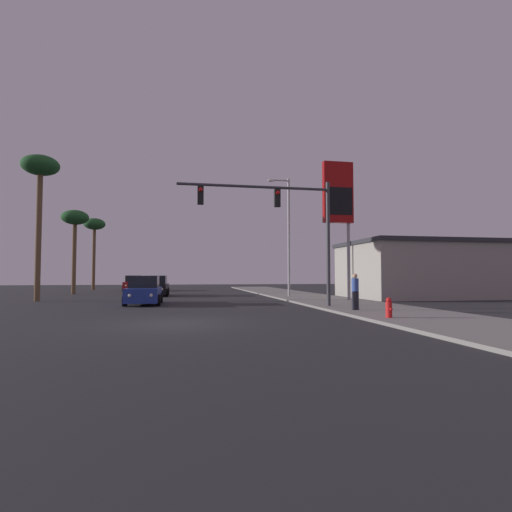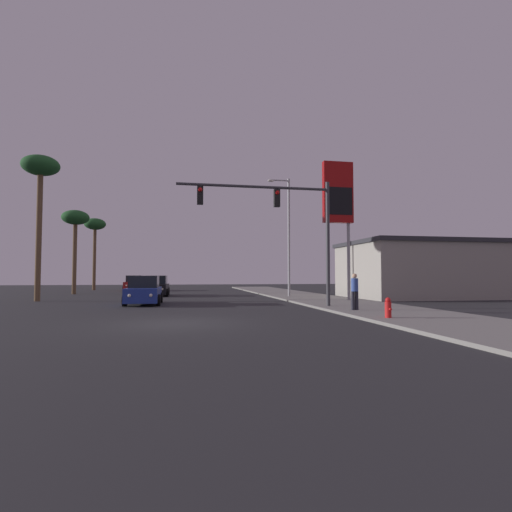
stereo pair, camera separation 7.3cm
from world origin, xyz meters
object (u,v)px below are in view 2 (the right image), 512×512
object	(u,v)px
gas_station_sign	(338,200)
fire_hydrant	(388,308)
street_lamp	(287,231)
palm_tree_mid	(75,221)
pedestrian_on_sidewalk	(355,290)
car_black	(157,287)
palm_tree_far	(95,228)
car_blue	(144,291)
palm_tree_near	(40,174)
car_red	(134,284)
traffic_light_mast	(285,216)

from	to	relation	value
gas_station_sign	fire_hydrant	size ratio (longest dim) A/B	11.84
street_lamp	palm_tree_mid	distance (m)	19.79
street_lamp	pedestrian_on_sidewalk	distance (m)	12.78
car_black	palm_tree_mid	bearing A→B (deg)	-28.73
palm_tree_far	palm_tree_mid	bearing A→B (deg)	-87.98
car_blue	street_lamp	world-z (taller)	street_lamp
street_lamp	palm_tree_near	world-z (taller)	palm_tree_near
car_black	pedestrian_on_sidewalk	xyz separation A→B (m)	(9.89, -16.82, 0.27)
gas_station_sign	palm_tree_far	xyz separation A→B (m)	(-19.92, 24.16, 0.57)
car_red	traffic_light_mast	world-z (taller)	traffic_light_mast
car_blue	fire_hydrant	xyz separation A→B (m)	(9.83, -10.42, -0.27)
pedestrian_on_sidewalk	palm_tree_far	xyz separation A→B (m)	(-17.78, 31.28, 6.16)
street_lamp	car_black	bearing A→B (deg)	154.67
gas_station_sign	pedestrian_on_sidewalk	bearing A→B (deg)	-106.72
car_black	palm_tree_far	xyz separation A→B (m)	(-7.89, 14.46, 6.43)
traffic_light_mast	palm_tree_far	bearing A→B (deg)	117.82
car_red	street_lamp	xyz separation A→B (m)	(13.05, -16.51, 4.36)
street_lamp	pedestrian_on_sidewalk	xyz separation A→B (m)	(-0.05, -12.11, -4.08)
gas_station_sign	palm_tree_far	distance (m)	31.31
pedestrian_on_sidewalk	palm_tree_mid	bearing A→B (deg)	129.32
car_blue	palm_tree_near	size ratio (longest dim) A/B	0.44
car_blue	fire_hydrant	bearing A→B (deg)	133.90
fire_hydrant	pedestrian_on_sidewalk	distance (m)	3.40
car_blue	fire_hydrant	size ratio (longest dim) A/B	5.68
palm_tree_mid	car_red	bearing A→B (deg)	58.94
car_red	car_blue	distance (m)	21.76
street_lamp	gas_station_sign	distance (m)	5.62
car_blue	traffic_light_mast	size ratio (longest dim) A/B	0.54
car_blue	palm_tree_mid	world-z (taller)	palm_tree_mid
car_red	palm_tree_near	bearing A→B (deg)	76.87
street_lamp	palm_tree_far	size ratio (longest dim) A/B	1.09
car_black	street_lamp	world-z (taller)	street_lamp
car_red	palm_tree_far	size ratio (longest dim) A/B	0.52
car_black	pedestrian_on_sidewalk	world-z (taller)	pedestrian_on_sidewalk
car_black	car_blue	bearing A→B (deg)	91.14
street_lamp	car_blue	bearing A→B (deg)	-153.37
car_blue	palm_tree_near	xyz separation A→B (m)	(-7.18, 4.21, 7.68)
car_blue	palm_tree_near	world-z (taller)	palm_tree_near
car_red	gas_station_sign	distance (m)	26.94
gas_station_sign	palm_tree_mid	world-z (taller)	gas_station_sign
car_red	palm_tree_mid	distance (m)	10.38
palm_tree_far	car_red	bearing A→B (deg)	-29.07
car_black	traffic_light_mast	world-z (taller)	traffic_light_mast
car_blue	palm_tree_near	bearing A→B (deg)	-29.83
car_red	palm_tree_far	distance (m)	8.44
car_black	gas_station_sign	world-z (taller)	gas_station_sign
street_lamp	gas_station_sign	size ratio (longest dim) A/B	1.00
palm_tree_far	palm_tree_near	distance (m)	20.05
traffic_light_mast	gas_station_sign	world-z (taller)	gas_station_sign
traffic_light_mast	street_lamp	bearing A→B (deg)	74.45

